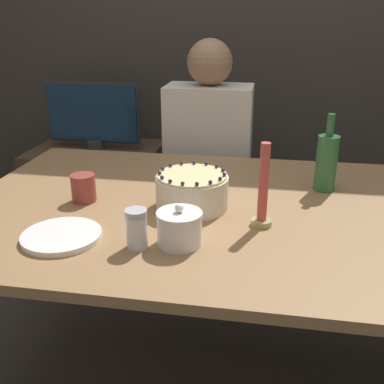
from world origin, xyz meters
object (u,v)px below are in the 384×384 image
Objects in this scene: tv_monitor at (93,115)px; bottle at (326,162)px; sugar_shaker at (137,229)px; candle at (263,194)px; cake at (192,191)px; sugar_bowl at (179,228)px; person_man_blue_shirt at (208,187)px.

bottle is at bearing -36.42° from tv_monitor.
sugar_shaker is 0.74m from bottle.
bottle reaches higher than candle.
candle is at bearing -23.86° from cake.
cake reaches higher than sugar_bowl.
sugar_bowl is at bearing -144.24° from candle.
person_man_blue_shirt reaches higher than sugar_shaker.
person_man_blue_shirt is (-0.05, 0.76, -0.28)m from cake.
candle is 0.96m from person_man_blue_shirt.
candle is 0.20× the size of person_man_blue_shirt.
person_man_blue_shirt is (-0.48, 0.53, -0.33)m from bottle.
bottle is (0.43, 0.23, 0.05)m from cake.
person_man_blue_shirt reaches higher than tv_monitor.
sugar_shaker is (-0.10, -0.29, -0.00)m from cake.
sugar_shaker is 0.20× the size of tv_monitor.
sugar_shaker is at bearing -108.69° from cake.
tv_monitor is at bearing 115.50° from sugar_shaker.
tv_monitor is at bearing 143.58° from bottle.
sugar_shaker is at bearing 87.42° from person_man_blue_shirt.
tv_monitor is (-0.99, 1.21, -0.06)m from candle.
candle is at bearing -122.55° from bottle.
sugar_shaker is 1.55m from tv_monitor.
sugar_bowl is 0.27m from candle.
person_man_blue_shirt is (-0.27, 0.86, -0.32)m from candle.
tv_monitor is (-1.20, 0.88, -0.06)m from bottle.
cake is 0.92× the size of candle.
person_man_blue_shirt is (0.05, 1.05, -0.28)m from sugar_shaker.
sugar_shaker is at bearing -149.32° from candle.
bottle is (0.53, 0.52, 0.05)m from sugar_shaker.
bottle is (0.21, 0.33, 0.00)m from candle.
sugar_bowl is at bearing -131.28° from bottle.
person_man_blue_shirt is at bearing 87.42° from sugar_shaker.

